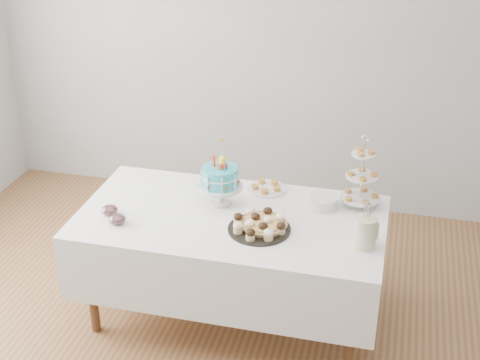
% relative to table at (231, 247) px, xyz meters
% --- Properties ---
extents(floor, '(5.00, 5.00, 0.00)m').
position_rel_table_xyz_m(floor, '(0.00, -0.30, -0.54)').
color(floor, brown).
rests_on(floor, ground).
extents(walls, '(5.04, 4.04, 2.70)m').
position_rel_table_xyz_m(walls, '(0.00, -0.30, 0.81)').
color(walls, gray).
rests_on(walls, floor).
extents(table, '(1.92, 1.02, 0.77)m').
position_rel_table_xyz_m(table, '(0.00, 0.00, 0.00)').
color(table, silver).
rests_on(table, floor).
extents(birthday_cake, '(0.29, 0.29, 0.45)m').
position_rel_table_xyz_m(birthday_cake, '(-0.10, 0.14, 0.35)').
color(birthday_cake, silver).
rests_on(birthday_cake, table).
extents(cupcake_tray, '(0.38, 0.38, 0.09)m').
position_rel_table_xyz_m(cupcake_tray, '(0.21, -0.12, 0.27)').
color(cupcake_tray, black).
rests_on(cupcake_tray, table).
extents(pie, '(0.29, 0.29, 0.05)m').
position_rel_table_xyz_m(pie, '(0.23, -0.09, 0.25)').
color(pie, tan).
rests_on(pie, table).
extents(tiered_stand, '(0.25, 0.25, 0.49)m').
position_rel_table_xyz_m(tiered_stand, '(0.77, 0.34, 0.43)').
color(tiered_stand, silver).
rests_on(tiered_stand, table).
extents(plate_stack, '(0.19, 0.19, 0.07)m').
position_rel_table_xyz_m(plate_stack, '(0.54, 0.26, 0.26)').
color(plate_stack, silver).
rests_on(plate_stack, table).
extents(pastry_plate, '(0.27, 0.27, 0.04)m').
position_rel_table_xyz_m(pastry_plate, '(0.14, 0.40, 0.24)').
color(pastry_plate, silver).
rests_on(pastry_plate, table).
extents(jam_bowl_a, '(0.11, 0.11, 0.06)m').
position_rel_table_xyz_m(jam_bowl_a, '(-0.65, -0.26, 0.26)').
color(jam_bowl_a, silver).
rests_on(jam_bowl_a, table).
extents(jam_bowl_b, '(0.10, 0.10, 0.06)m').
position_rel_table_xyz_m(jam_bowl_b, '(-0.74, -0.16, 0.26)').
color(jam_bowl_b, silver).
rests_on(jam_bowl_b, table).
extents(utensil_pitcher, '(0.14, 0.13, 0.29)m').
position_rel_table_xyz_m(utensil_pitcher, '(0.84, -0.16, 0.33)').
color(utensil_pitcher, white).
rests_on(utensil_pitcher, table).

